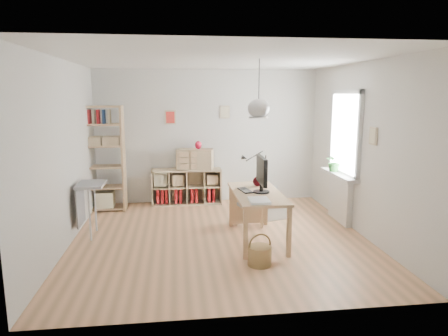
{
  "coord_description": "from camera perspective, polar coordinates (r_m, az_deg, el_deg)",
  "views": [
    {
      "loc": [
        -0.65,
        -5.88,
        2.19
      ],
      "look_at": [
        0.1,
        0.3,
        1.05
      ],
      "focal_mm": 32.0,
      "sensor_mm": 36.0,
      "label": 1
    }
  ],
  "objects": [
    {
      "name": "radiator",
      "position": [
        7.3,
        16.26,
        -4.24
      ],
      "size": [
        0.1,
        0.8,
        0.8
      ],
      "primitive_type": "cube",
      "color": "silver",
      "rests_on": "ground"
    },
    {
      "name": "task_lamp",
      "position": [
        6.53,
        4.16,
        0.62
      ],
      "size": [
        0.46,
        0.17,
        0.49
      ],
      "color": "black",
      "rests_on": "desk"
    },
    {
      "name": "room_shell",
      "position": [
        5.86,
        4.96,
        8.49
      ],
      "size": [
        4.5,
        4.5,
        4.5
      ],
      "color": "white",
      "rests_on": "ground"
    },
    {
      "name": "monitor",
      "position": [
        5.96,
        5.4,
        -0.65
      ],
      "size": [
        0.25,
        0.62,
        0.54
      ],
      "rotation": [
        0.0,
        0.0,
        -0.03
      ],
      "color": "black",
      "rests_on": "desk"
    },
    {
      "name": "cube_shelf",
      "position": [
        8.18,
        -5.5,
        -3.03
      ],
      "size": [
        1.4,
        0.38,
        0.72
      ],
      "color": "tan",
      "rests_on": "ground"
    },
    {
      "name": "paper_tray",
      "position": [
        5.5,
        5.04,
        -4.65
      ],
      "size": [
        0.28,
        0.35,
        0.03
      ],
      "primitive_type": "cube",
      "rotation": [
        0.0,
        0.0,
        -0.03
      ],
      "color": "white",
      "rests_on": "desk"
    },
    {
      "name": "desk",
      "position": [
        6.05,
        4.76,
        -4.34
      ],
      "size": [
        0.7,
        1.5,
        0.75
      ],
      "color": "tan",
      "rests_on": "ground"
    },
    {
      "name": "ground",
      "position": [
        6.31,
        -0.58,
        -9.94
      ],
      "size": [
        4.5,
        4.5,
        0.0
      ],
      "primitive_type": "plane",
      "color": "tan",
      "rests_on": "ground"
    },
    {
      "name": "window_unit",
      "position": [
        7.12,
        16.99,
        4.77
      ],
      "size": [
        0.07,
        1.16,
        1.46
      ],
      "color": "white",
      "rests_on": "ground"
    },
    {
      "name": "wicker_basket",
      "position": [
        5.34,
        5.12,
        -12.25
      ],
      "size": [
        0.31,
        0.31,
        0.43
      ],
      "rotation": [
        0.0,
        0.0,
        0.22
      ],
      "color": "olive",
      "rests_on": "ground"
    },
    {
      "name": "yarn_ball",
      "position": [
        6.41,
        4.85,
        -1.92
      ],
      "size": [
        0.16,
        0.16,
        0.16
      ],
      "primitive_type": "sphere",
      "color": "#46090E",
      "rests_on": "desk"
    },
    {
      "name": "windowsill",
      "position": [
        7.19,
        16.07,
        -0.94
      ],
      "size": [
        0.22,
        1.2,
        0.06
      ],
      "primitive_type": "cube",
      "color": "white",
      "rests_on": "radiator"
    },
    {
      "name": "tall_bookshelf",
      "position": [
        7.88,
        -17.0,
        1.89
      ],
      "size": [
        0.8,
        0.38,
        2.0
      ],
      "color": "tan",
      "rests_on": "ground"
    },
    {
      "name": "drawer_chest",
      "position": [
        8.03,
        -4.16,
        1.27
      ],
      "size": [
        0.76,
        0.47,
        0.41
      ],
      "primitive_type": "cube",
      "rotation": [
        0.0,
        0.0,
        -0.22
      ],
      "color": "tan",
      "rests_on": "cube_shelf"
    },
    {
      "name": "red_vase",
      "position": [
        7.99,
        -3.68,
        3.29
      ],
      "size": [
        0.14,
        0.14,
        0.16
      ],
      "primitive_type": "ellipsoid",
      "color": "maroon",
      "rests_on": "drawer_chest"
    },
    {
      "name": "potted_plant",
      "position": [
        7.3,
        15.49,
        0.86
      ],
      "size": [
        0.38,
        0.35,
        0.34
      ],
      "primitive_type": "imported",
      "rotation": [
        0.0,
        0.0,
        0.32
      ],
      "color": "#225B23",
      "rests_on": "windowsill"
    },
    {
      "name": "keyboard",
      "position": [
        6.1,
        3.04,
        -3.21
      ],
      "size": [
        0.2,
        0.37,
        0.02
      ],
      "primitive_type": "cube",
      "rotation": [
        0.0,
        0.0,
        0.2
      ],
      "color": "black",
      "rests_on": "desk"
    },
    {
      "name": "storage_chest",
      "position": [
        7.32,
        6.8,
        -5.7
      ],
      "size": [
        0.65,
        0.69,
        0.53
      ],
      "rotation": [
        0.0,
        0.0,
        0.32
      ],
      "color": "beige",
      "rests_on": "ground"
    },
    {
      "name": "chair",
      "position": [
        6.75,
        3.48,
        -4.8
      ],
      "size": [
        0.44,
        0.44,
        0.74
      ],
      "rotation": [
        0.0,
        0.0,
        0.25
      ],
      "color": "#969699",
      "rests_on": "ground"
    },
    {
      "name": "side_table",
      "position": [
        6.56,
        -18.97,
        -3.61
      ],
      "size": [
        0.4,
        0.55,
        0.85
      ],
      "color": "#969699",
      "rests_on": "ground"
    }
  ]
}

